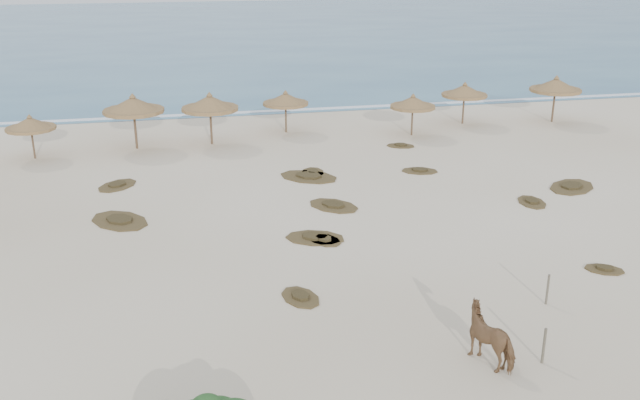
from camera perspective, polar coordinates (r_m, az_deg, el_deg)
The scene contains 26 objects.
ground at distance 25.97m, azimuth 3.22°, elevation -5.53°, with size 160.00×160.00×0.00m, color beige.
ocean at distance 98.43m, azimuth -8.40°, elevation 13.25°, with size 200.00×100.00×0.01m, color #2B5A83.
foam_line at distance 50.25m, azimuth -4.49°, elevation 7.07°, with size 70.00×0.60×0.01m, color white.
palapa_0 at distance 41.60m, azimuth -22.17°, elevation 5.64°, with size 2.67×2.67×2.47m.
palapa_1 at distance 41.72m, azimuth -14.72°, elevation 7.31°, with size 4.39×4.39×3.21m.
palapa_2 at distance 41.81m, azimuth -8.81°, elevation 7.62°, with size 4.16×4.16×3.09m.
palapa_3 at distance 44.17m, azimuth -2.77°, elevation 8.03°, with size 3.29×3.29×2.64m.
palapa_4 at distance 43.75m, azimuth 7.44°, elevation 7.72°, with size 3.55×3.55×2.59m.
palapa_5 at distance 47.18m, azimuth 11.49°, elevation 8.53°, with size 3.56×3.56×2.74m.
palapa_6 at distance 49.13m, azimuth 18.34°, elevation 8.68°, with size 3.79×3.79×3.08m.
horse at distance 20.80m, azimuth 13.64°, elevation -10.56°, with size 0.86×1.89×1.59m, color brown.
fence_post_near at distance 21.23m, azimuth 17.48°, elevation -11.06°, with size 0.08×0.08×1.10m, color #645C4B.
fence_post_far at distance 24.46m, azimuth 17.74°, elevation -6.83°, with size 0.08×0.08×1.06m, color #645C4B.
scrub_1 at distance 31.34m, azimuth -15.74°, elevation -1.59°, with size 3.35×3.51×0.16m.
scrub_2 at distance 28.28m, azimuth 0.30°, elevation -3.17°, with size 1.76×1.95×0.16m.
scrub_3 at distance 31.89m, azimuth 1.09°, elevation -0.44°, with size 2.82×2.89×0.16m.
scrub_4 at distance 33.72m, azimuth 16.59°, elevation -0.14°, with size 1.38×1.94×0.16m.
scrub_5 at distance 36.42m, azimuth 19.49°, elevation 1.02°, with size 3.38×3.18×0.16m.
scrub_6 at distance 35.91m, azimuth -15.92°, elevation 1.14°, with size 2.50×2.64×0.16m.
scrub_7 at distance 37.12m, azimuth 7.98°, elevation 2.35°, with size 2.14×1.72×0.16m.
scrub_9 at distance 28.46m, azimuth -0.40°, elevation -3.02°, with size 2.79×2.30×0.16m.
scrub_10 at distance 41.64m, azimuth 6.47°, elevation 4.35°, with size 1.90×1.59×0.16m.
scrub_11 at distance 23.90m, azimuth -1.57°, elevation -7.76°, with size 1.62×1.99×0.16m.
scrub_12 at distance 27.77m, azimuth 21.79°, elevation -5.15°, with size 1.66×1.48×0.16m.
scrub_13 at distance 36.48m, azimuth -0.58°, elevation 2.23°, with size 1.44×1.96×0.16m.
scrub_14 at distance 35.83m, azimuth -0.92°, elevation 1.89°, with size 3.62×3.41×0.16m.
Camera 1 is at (-6.24, -22.60, 11.16)m, focal length 40.00 mm.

